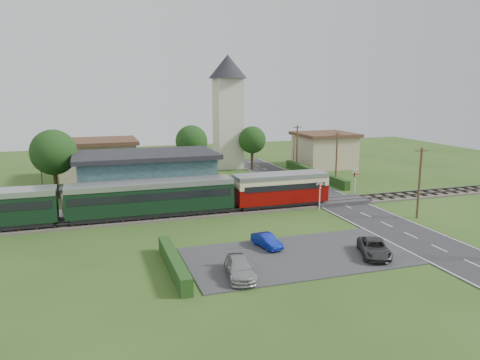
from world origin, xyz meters
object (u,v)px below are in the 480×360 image
object	(u,v)px
car_park_blue	(267,241)
car_park_dark	(374,248)
church_tower	(228,103)
crossing_signal_far	(355,178)
train	(118,199)
crossing_signal_near	(320,191)
house_west	(98,159)
car_on_road	(298,179)
car_park_silver	(240,268)
pedestrian_near	(228,195)
station_building	(146,175)
pedestrian_far	(92,203)
equipment_hut	(72,199)
house_east	(324,150)

from	to	relation	value
car_park_blue	car_park_dark	world-z (taller)	car_park_dark
church_tower	crossing_signal_far	bearing A→B (deg)	-69.98
train	crossing_signal_near	size ratio (longest dim) A/B	13.18
house_west	car_park_blue	bearing A→B (deg)	-70.91
car_park_dark	car_on_road	bearing A→B (deg)	99.66
car_park_silver	pedestrian_near	xyz separation A→B (m)	(4.82, 18.91, 0.52)
church_tower	car_park_silver	world-z (taller)	church_tower
car_park_dark	station_building	bearing A→B (deg)	142.13
pedestrian_near	pedestrian_far	distance (m)	14.01
equipment_hut	house_east	size ratio (longest dim) A/B	0.29
house_west	crossing_signal_far	xyz separation A→B (m)	(28.60, -20.61, -0.65)
car_park_dark	pedestrian_near	size ratio (longest dim) A/B	2.82
train	church_tower	xyz separation A→B (m)	(18.79, 26.00, 8.05)
house_west	pedestrian_near	xyz separation A→B (m)	(12.84, -20.59, -1.56)
church_tower	crossing_signal_far	distance (m)	26.39
house_east	train	bearing A→B (deg)	-146.93
house_west	car_park_blue	world-z (taller)	house_west
car_on_road	car_park_silver	size ratio (longest dim) A/B	0.75
equipment_hut	crossing_signal_far	distance (m)	31.61
church_tower	car_park_blue	distance (m)	39.54
crossing_signal_near	car_park_blue	xyz separation A→B (m)	(-9.46, -9.09, -1.53)
crossing_signal_near	car_park_blue	bearing A→B (deg)	-136.13
church_tower	car_park_dark	size ratio (longest dim) A/B	4.00
pedestrian_near	car_park_dark	bearing A→B (deg)	129.09
crossing_signal_near	pedestrian_far	bearing A→B (deg)	167.39
equipment_hut	church_tower	world-z (taller)	church_tower
crossing_signal_near	station_building	bearing A→B (deg)	145.19
crossing_signal_near	car_on_road	bearing A→B (deg)	74.02
church_tower	car_on_road	xyz separation A→B (m)	(5.28, -14.88, -9.62)
church_tower	car_park_blue	bearing A→B (deg)	-102.13
train	car_on_road	xyz separation A→B (m)	(24.07, 11.12, -1.57)
station_building	car_park_dark	distance (m)	28.60
house_west	pedestrian_near	distance (m)	24.32
crossing_signal_near	car_on_road	size ratio (longest dim) A/B	1.01
car_park_dark	pedestrian_near	bearing A→B (deg)	131.37
crossing_signal_near	pedestrian_far	xyz separation A→B (m)	(-22.57, 5.05, -0.72)
crossing_signal_far	pedestrian_near	size ratio (longest dim) A/B	2.10
house_east	pedestrian_far	bearing A→B (deg)	-151.84
house_east	house_west	bearing A→B (deg)	178.36
train	church_tower	world-z (taller)	church_tower
train	car_park_blue	size ratio (longest dim) A/B	13.33
car_on_road	pedestrian_near	world-z (taller)	pedestrian_near
crossing_signal_far	house_west	bearing A→B (deg)	144.23
house_west	crossing_signal_far	size ratio (longest dim) A/B	3.30
car_on_road	pedestrian_far	bearing A→B (deg)	108.15
train	car_park_silver	size ratio (longest dim) A/B	9.95
car_park_blue	pedestrian_near	distance (m)	13.95
station_building	crossing_signal_far	distance (m)	24.51
station_building	pedestrian_far	world-z (taller)	station_building
equipment_hut	train	size ratio (longest dim) A/B	0.06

